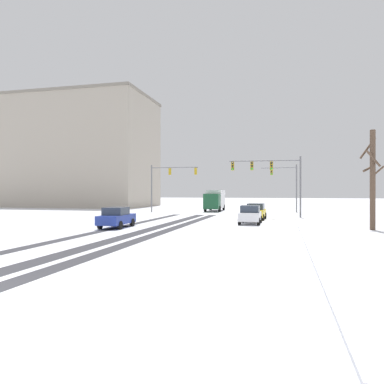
{
  "coord_description": "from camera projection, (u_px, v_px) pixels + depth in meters",
  "views": [
    {
      "loc": [
        7.98,
        -9.02,
        2.87
      ],
      "look_at": [
        0.0,
        23.09,
        2.8
      ],
      "focal_mm": 34.55,
      "sensor_mm": 36.0,
      "label": 1
    }
  ],
  "objects": [
    {
      "name": "traffic_signal_near_right",
      "position": [
        271.0,
        173.0,
        38.88
      ],
      "size": [
        7.48,
        0.89,
        6.5
      ],
      "color": "slate",
      "rests_on": "ground"
    },
    {
      "name": "traffic_signal_far_left",
      "position": [
        168.0,
        178.0,
        50.37
      ],
      "size": [
        6.62,
        0.53,
        6.5
      ],
      "color": "slate",
      "rests_on": "ground"
    },
    {
      "name": "car_blue_third",
      "position": [
        116.0,
        217.0,
        28.96
      ],
      "size": [
        1.96,
        4.16,
        1.62
      ],
      "color": "#233899",
      "rests_on": "ground"
    },
    {
      "name": "car_yellow_cab_lead",
      "position": [
        256.0,
        211.0,
        37.44
      ],
      "size": [
        1.95,
        4.16,
        1.62
      ],
      "color": "yellow",
      "rests_on": "ground"
    },
    {
      "name": "traffic_signal_far_right",
      "position": [
        287.0,
        180.0,
        50.4
      ],
      "size": [
        4.84,
        0.39,
        6.5
      ],
      "color": "slate",
      "rests_on": "ground"
    },
    {
      "name": "box_truck_delivery",
      "position": [
        215.0,
        200.0,
        53.63
      ],
      "size": [
        2.51,
        7.47,
        3.02
      ],
      "color": "#194C2D",
      "rests_on": "ground"
    },
    {
      "name": "wheel_track_right_lane",
      "position": [
        110.0,
        229.0,
        27.83
      ],
      "size": [
        0.89,
        36.29,
        0.01
      ],
      "primitive_type": "cube",
      "color": "#38383D",
      "rests_on": "ground"
    },
    {
      "name": "ground_plane",
      "position": [
        0.0,
        290.0,
        10.68
      ],
      "size": [
        300.0,
        300.0,
        0.0
      ],
      "primitive_type": "plane",
      "color": "silver"
    },
    {
      "name": "bare_tree_sidewalk_mid",
      "position": [
        372.0,
        178.0,
        27.27
      ],
      "size": [
        1.66,
        1.44,
        7.41
      ],
      "color": "brown",
      "rests_on": "ground"
    },
    {
      "name": "sidewalk_kerb_right",
      "position": [
        336.0,
        237.0,
        22.41
      ],
      "size": [
        4.0,
        36.29,
        0.12
      ],
      "primitive_type": "cube",
      "color": "white",
      "rests_on": "ground"
    },
    {
      "name": "car_white_second",
      "position": [
        250.0,
        215.0,
        32.39
      ],
      "size": [
        1.85,
        4.11,
        1.62
      ],
      "color": "silver",
      "rests_on": "ground"
    },
    {
      "name": "wheel_track_left_lane",
      "position": [
        167.0,
        231.0,
        26.75
      ],
      "size": [
        0.93,
        36.29,
        0.01
      ],
      "primitive_type": "cube",
      "color": "#38383D",
      "rests_on": "ground"
    },
    {
      "name": "wheel_track_center",
      "position": [
        147.0,
        230.0,
        27.11
      ],
      "size": [
        1.1,
        36.29,
        0.01
      ],
      "primitive_type": "cube",
      "color": "#38383D",
      "rests_on": "ground"
    },
    {
      "name": "office_building_far_left_block",
      "position": [
        76.0,
        153.0,
        70.38
      ],
      "size": [
        28.98,
        16.39,
        20.44
      ],
      "color": "#A89E8E",
      "rests_on": "ground"
    }
  ]
}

